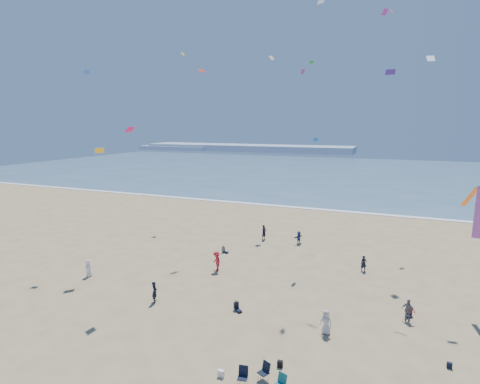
% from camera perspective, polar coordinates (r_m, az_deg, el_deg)
% --- Properties ---
extents(ground, '(220.00, 220.00, 0.00)m').
position_cam_1_polar(ground, '(23.72, -13.15, -25.62)').
color(ground, tan).
rests_on(ground, ground).
extents(ocean, '(220.00, 100.00, 0.06)m').
position_cam_1_polar(ocean, '(111.91, 16.04, 2.79)').
color(ocean, '#476B84').
rests_on(ocean, ground).
extents(surf_line, '(220.00, 1.20, 0.08)m').
position_cam_1_polar(surf_line, '(63.07, 11.05, -2.54)').
color(surf_line, white).
rests_on(surf_line, ground).
extents(headland_far, '(110.00, 20.00, 3.20)m').
position_cam_1_polar(headland_far, '(199.15, 1.02, 6.74)').
color(headland_far, '#7A8EA8').
rests_on(headland_far, ground).
extents(headland_near, '(40.00, 14.00, 2.00)m').
position_cam_1_polar(headland_near, '(212.53, -9.66, 6.66)').
color(headland_near, '#7A8EA8').
rests_on(headland_near, ground).
extents(standing_flyers, '(35.29, 31.86, 1.92)m').
position_cam_1_polar(standing_flyers, '(30.19, 7.92, -15.26)').
color(standing_flyers, black).
rests_on(standing_flyers, ground).
extents(seated_group, '(19.23, 26.20, 0.84)m').
position_cam_1_polar(seated_group, '(26.85, 2.25, -19.65)').
color(seated_group, silver).
rests_on(seated_group, ground).
extents(chair_cluster, '(2.73, 1.55, 1.00)m').
position_cam_1_polar(chair_cluster, '(22.30, 3.32, -26.39)').
color(chair_cluster, black).
rests_on(chair_cluster, ground).
extents(white_tote, '(0.35, 0.20, 0.40)m').
position_cam_1_polar(white_tote, '(23.07, -2.92, -25.89)').
color(white_tote, white).
rests_on(white_tote, ground).
extents(black_backpack, '(0.30, 0.22, 0.38)m').
position_cam_1_polar(black_backpack, '(23.86, 6.12, -24.59)').
color(black_backpack, black).
rests_on(black_backpack, ground).
extents(navy_bag, '(0.28, 0.18, 0.34)m').
position_cam_1_polar(navy_bag, '(26.56, 29.29, -22.03)').
color(navy_bag, black).
rests_on(navy_bag, ground).
extents(kites_aloft, '(37.62, 40.57, 26.14)m').
position_cam_1_polar(kites_aloft, '(28.35, 18.77, 11.57)').
color(kites_aloft, '#8D258E').
rests_on(kites_aloft, ground).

